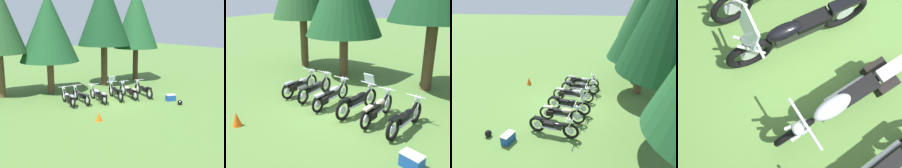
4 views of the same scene
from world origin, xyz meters
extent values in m
plane|color=#547A38|center=(0.00, 0.00, 0.00)|extent=(80.00, 80.00, 0.00)
torus|color=black|center=(-2.32, 1.29, 0.35)|extent=(0.19, 0.71, 0.70)
cylinder|color=silver|center=(-2.32, 1.29, 0.35)|extent=(0.09, 0.28, 0.27)
torus|color=black|center=(-2.52, -0.20, 0.35)|extent=(0.19, 0.71, 0.70)
cylinder|color=silver|center=(-2.52, -0.20, 0.35)|extent=(0.09, 0.28, 0.27)
cube|color=black|center=(-2.42, 0.54, 0.45)|extent=(0.27, 0.76, 0.22)
ellipsoid|color=#9EA0A8|center=(-2.39, 0.75, 0.59)|extent=(0.28, 0.55, 0.17)
cube|color=black|center=(-2.45, 0.34, 0.56)|extent=(0.27, 0.52, 0.10)
cube|color=#9EA0A8|center=(-2.51, -0.12, 0.69)|extent=(0.22, 0.46, 0.08)
cylinder|color=silver|center=(-2.39, 1.23, 0.65)|extent=(0.09, 0.34, 0.65)
cylinder|color=silver|center=(-2.26, 1.22, 0.65)|extent=(0.09, 0.34, 0.65)
cylinder|color=silver|center=(-2.34, 1.15, 0.99)|extent=(0.74, 0.14, 0.04)
sphere|color=silver|center=(-2.33, 1.24, 0.87)|extent=(0.19, 0.19, 0.17)
cylinder|color=silver|center=(-2.34, 0.37, 0.37)|extent=(0.18, 0.74, 0.08)
cube|color=black|center=(-2.63, 0.02, 0.45)|extent=(0.18, 0.34, 0.26)
cube|color=black|center=(-2.36, -0.02, 0.45)|extent=(0.18, 0.34, 0.26)
torus|color=black|center=(-1.53, 1.28, 0.34)|extent=(0.16, 0.69, 0.69)
cylinder|color=silver|center=(-1.53, 1.28, 0.34)|extent=(0.07, 0.26, 0.26)
torus|color=black|center=(-1.65, -0.34, 0.34)|extent=(0.16, 0.69, 0.69)
cylinder|color=silver|center=(-1.65, -0.34, 0.34)|extent=(0.07, 0.26, 0.26)
cube|color=black|center=(-1.59, 0.47, 0.44)|extent=(0.23, 0.81, 0.22)
ellipsoid|color=#2D2D33|center=(-1.57, 0.69, 0.57)|extent=(0.25, 0.59, 0.17)
cube|color=black|center=(-1.61, 0.24, 0.54)|extent=(0.24, 0.55, 0.10)
cube|color=#2D2D33|center=(-1.64, -0.26, 0.66)|extent=(0.19, 0.45, 0.08)
cylinder|color=silver|center=(-1.60, 1.22, 0.64)|extent=(0.07, 0.34, 0.65)
cylinder|color=silver|center=(-1.47, 1.21, 0.64)|extent=(0.07, 0.34, 0.65)
cylinder|color=silver|center=(-1.54, 1.14, 0.98)|extent=(0.72, 0.09, 0.04)
sphere|color=silver|center=(-1.53, 1.23, 0.86)|extent=(0.18, 0.18, 0.17)
cylinder|color=silver|center=(-1.50, 0.28, 0.36)|extent=(0.14, 0.81, 0.08)
torus|color=black|center=(-0.48, 0.91, 0.34)|extent=(0.18, 0.68, 0.68)
cylinder|color=silver|center=(-0.48, 0.91, 0.34)|extent=(0.08, 0.27, 0.26)
torus|color=black|center=(-0.70, -0.72, 0.34)|extent=(0.18, 0.68, 0.68)
cylinder|color=silver|center=(-0.70, -0.72, 0.34)|extent=(0.08, 0.27, 0.26)
cube|color=black|center=(-0.59, 0.10, 0.46)|extent=(0.31, 0.84, 0.26)
ellipsoid|color=#9EA0A8|center=(-0.56, 0.32, 0.62)|extent=(0.33, 0.61, 0.20)
cube|color=black|center=(-0.62, -0.13, 0.59)|extent=(0.31, 0.57, 0.10)
cube|color=#9EA0A8|center=(-0.69, -0.64, 0.66)|extent=(0.24, 0.46, 0.08)
cylinder|color=silver|center=(-0.56, 0.87, 0.64)|extent=(0.09, 0.34, 0.65)
cylinder|color=silver|center=(-0.41, 0.84, 0.64)|extent=(0.09, 0.34, 0.65)
cylinder|color=silver|center=(-0.50, 0.78, 0.97)|extent=(0.73, 0.13, 0.04)
sphere|color=silver|center=(-0.49, 0.86, 0.85)|extent=(0.19, 0.19, 0.17)
cylinder|color=silver|center=(-0.49, -0.10, 0.36)|extent=(0.19, 0.82, 0.08)
cube|color=black|center=(-0.83, -0.50, 0.44)|extent=(0.18, 0.34, 0.26)
cube|color=black|center=(-0.52, -0.55, 0.44)|extent=(0.18, 0.34, 0.26)
torus|color=black|center=(0.83, 0.69, 0.37)|extent=(0.30, 0.75, 0.74)
cylinder|color=silver|center=(0.83, 0.69, 0.37)|extent=(0.12, 0.29, 0.29)
torus|color=black|center=(0.41, -0.85, 0.37)|extent=(0.30, 0.75, 0.74)
cylinder|color=silver|center=(0.41, -0.85, 0.37)|extent=(0.12, 0.29, 0.29)
cube|color=black|center=(0.62, -0.08, 0.49)|extent=(0.38, 0.81, 0.26)
ellipsoid|color=black|center=(0.68, 0.13, 0.65)|extent=(0.37, 0.60, 0.20)
cube|color=black|center=(0.56, -0.29, 0.62)|extent=(0.34, 0.56, 0.10)
cube|color=black|center=(0.43, -0.77, 0.72)|extent=(0.28, 0.47, 0.08)
cylinder|color=silver|center=(0.74, 0.65, 0.67)|extent=(0.13, 0.34, 0.65)
cylinder|color=silver|center=(0.88, 0.61, 0.67)|extent=(0.13, 0.34, 0.65)
cylinder|color=silver|center=(0.79, 0.55, 1.01)|extent=(0.70, 0.22, 0.04)
sphere|color=silver|center=(0.81, 0.64, 0.89)|extent=(0.21, 0.21, 0.17)
cylinder|color=silver|center=(0.68, -0.28, 0.39)|extent=(0.28, 0.78, 0.08)
cube|color=silver|center=(0.79, 0.57, 1.19)|extent=(0.46, 0.26, 0.39)
torus|color=black|center=(1.59, 0.42, 0.37)|extent=(0.20, 0.74, 0.74)
cylinder|color=silver|center=(1.59, 0.42, 0.37)|extent=(0.09, 0.29, 0.29)
torus|color=black|center=(1.38, -1.07, 0.37)|extent=(0.20, 0.74, 0.74)
cylinder|color=silver|center=(1.38, -1.07, 0.37)|extent=(0.09, 0.29, 0.29)
cube|color=black|center=(1.48, -0.33, 0.48)|extent=(0.29, 0.77, 0.25)
ellipsoid|color=beige|center=(1.51, -0.12, 0.63)|extent=(0.30, 0.56, 0.19)
cube|color=black|center=(1.45, -0.53, 0.60)|extent=(0.28, 0.52, 0.10)
cube|color=beige|center=(1.39, -1.00, 0.72)|extent=(0.23, 0.46, 0.08)
cylinder|color=silver|center=(1.52, 0.37, 0.67)|extent=(0.09, 0.34, 0.65)
cylinder|color=silver|center=(1.65, 0.35, 0.67)|extent=(0.09, 0.34, 0.65)
cylinder|color=silver|center=(1.57, 0.28, 1.00)|extent=(0.69, 0.14, 0.04)
sphere|color=silver|center=(1.59, 0.37, 0.88)|extent=(0.19, 0.19, 0.17)
cylinder|color=silver|center=(1.57, -0.51, 0.39)|extent=(0.19, 0.75, 0.08)
cube|color=black|center=(1.26, -0.86, 0.47)|extent=(0.18, 0.34, 0.26)
cube|color=black|center=(1.55, -0.90, 0.47)|extent=(0.18, 0.34, 0.26)
torus|color=black|center=(2.69, 0.17, 0.37)|extent=(0.28, 0.75, 0.74)
cylinder|color=silver|center=(2.69, 0.17, 0.37)|extent=(0.11, 0.28, 0.28)
torus|color=black|center=(2.34, -1.35, 0.37)|extent=(0.28, 0.75, 0.74)
cylinder|color=silver|center=(2.34, -1.35, 0.37)|extent=(0.11, 0.28, 0.28)
cube|color=black|center=(2.52, -0.59, 0.46)|extent=(0.38, 0.80, 0.20)
ellipsoid|color=black|center=(2.57, -0.38, 0.58)|extent=(0.38, 0.59, 0.16)
cube|color=black|center=(2.47, -0.80, 0.55)|extent=(0.35, 0.56, 0.10)
cube|color=black|center=(2.36, -1.28, 0.71)|extent=(0.28, 0.47, 0.08)
cylinder|color=silver|center=(2.60, 0.13, 0.67)|extent=(0.12, 0.34, 0.65)
cylinder|color=silver|center=(2.76, 0.09, 0.67)|extent=(0.12, 0.34, 0.65)
cylinder|color=silver|center=(2.66, 0.03, 1.01)|extent=(0.67, 0.19, 0.04)
sphere|color=silver|center=(2.68, 0.12, 0.89)|extent=(0.20, 0.20, 0.17)
cylinder|color=silver|center=(2.60, -0.79, 0.39)|extent=(0.25, 0.77, 0.08)
cylinder|color=brown|center=(-5.05, 4.67, 1.43)|extent=(0.45, 0.45, 2.87)
cylinder|color=brown|center=(-1.97, 3.90, 1.10)|extent=(0.46, 0.46, 2.20)
cone|color=#194723|center=(-1.97, 3.90, 4.49)|extent=(3.96, 3.96, 4.58)
cylinder|color=#4C3823|center=(2.40, 3.76, 1.55)|extent=(0.49, 0.49, 3.09)
cube|color=#19479E|center=(3.16, -2.41, 0.18)|extent=(0.66, 0.53, 0.36)
cube|color=silver|center=(3.16, -2.41, 0.38)|extent=(0.67, 0.54, 0.04)
cone|color=#EA590F|center=(-2.55, -2.91, 0.24)|extent=(0.32, 0.32, 0.48)
sphere|color=black|center=(2.89, -3.38, 0.15)|extent=(0.30, 0.30, 0.30)
camera|label=1|loc=(-9.95, -14.10, 4.75)|focal=45.74mm
camera|label=2|loc=(4.09, -8.16, 4.19)|focal=41.24mm
camera|label=3|loc=(10.02, 0.55, 5.92)|focal=34.19mm
camera|label=4|loc=(-0.55, 1.05, 4.28)|focal=43.97mm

